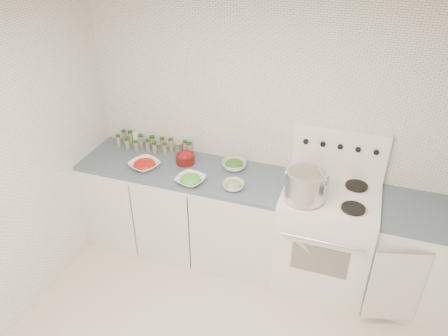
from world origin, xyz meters
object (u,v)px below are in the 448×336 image
stove (325,234)px  bowl_tomato (144,165)px  stock_pot (306,184)px  bowl_snowpea (191,180)px

stove → bowl_tomato: size_ratio=4.13×
stock_pot → bowl_tomato: stock_pot is taller
stove → bowl_snowpea: (-1.14, -0.20, 0.44)m
bowl_snowpea → stock_pot: bearing=1.9°
stock_pot → bowl_tomato: size_ratio=1.01×
stove → bowl_tomato: bearing=-176.2°
stock_pot → bowl_snowpea: size_ratio=1.20×
stock_pot → bowl_snowpea: bearing=-178.1°
bowl_tomato → bowl_snowpea: (0.48, -0.09, -0.00)m
stove → bowl_tomato: (-1.62, -0.11, 0.44)m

